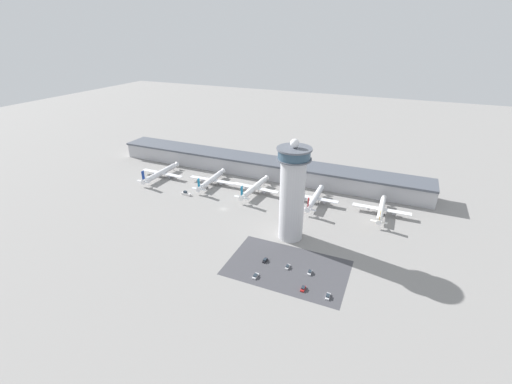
{
  "coord_description": "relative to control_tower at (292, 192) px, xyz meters",
  "views": [
    {
      "loc": [
        106.71,
        -186.88,
        116.2
      ],
      "look_at": [
        20.71,
        10.62,
        12.81
      ],
      "focal_mm": 24.0,
      "sensor_mm": 36.0,
      "label": 1
    }
  ],
  "objects": [
    {
      "name": "airplane_gate_delta",
      "position": [
        2.51,
        48.95,
        -25.98
      ],
      "size": [
        33.77,
        40.13,
        13.56
      ],
      "color": "silver",
      "rests_on": "ground"
    },
    {
      "name": "car_navy_sedan",
      "position": [
        20.95,
        -42.62,
        -30.05
      ],
      "size": [
        1.87,
        4.29,
        1.5
      ],
      "color": "black",
      "rests_on": "ground"
    },
    {
      "name": "car_silver_sedan",
      "position": [
        8.37,
        -29.44,
        -30.09
      ],
      "size": [
        1.71,
        4.2,
        1.39
      ],
      "color": "black",
      "rests_on": "ground"
    },
    {
      "name": "service_truck_fuel",
      "position": [
        -85.71,
        40.42,
        -29.66
      ],
      "size": [
        5.24,
        6.77,
        2.78
      ],
      "color": "black",
      "rests_on": "ground"
    },
    {
      "name": "car_blue_compact",
      "position": [
        20.61,
        -29.28,
        -30.04
      ],
      "size": [
        1.86,
        4.13,
        1.52
      ],
      "color": "black",
      "rests_on": "ground"
    },
    {
      "name": "car_yellow_taxi",
      "position": [
        -4.82,
        -29.01,
        -30.05
      ],
      "size": [
        1.83,
        4.35,
        1.5
      ],
      "color": "black",
      "rests_on": "ground"
    },
    {
      "name": "car_white_wagon",
      "position": [
        -4.41,
        -43.29,
        -30.09
      ],
      "size": [
        1.99,
        4.62,
        1.39
      ],
      "color": "black",
      "rests_on": "ground"
    },
    {
      "name": "control_tower",
      "position": [
        0.0,
        0.0,
        0.0
      ],
      "size": [
        19.73,
        19.73,
        62.34
      ],
      "color": "#BCBCC1",
      "rests_on": "ground"
    },
    {
      "name": "airplane_gate_charlie",
      "position": [
        -44.77,
        47.94,
        -25.85
      ],
      "size": [
        38.16,
        43.47,
        14.1
      ],
      "color": "white",
      "rests_on": "ground"
    },
    {
      "name": "terminal_building",
      "position": [
        -54.75,
        84.88,
        -23.22
      ],
      "size": [
        276.25,
        25.0,
        14.62
      ],
      "color": "#B2B2B7",
      "rests_on": "ground"
    },
    {
      "name": "airplane_gate_alpha",
      "position": [
        -130.99,
        44.33,
        -26.43
      ],
      "size": [
        40.34,
        45.27,
        13.76
      ],
      "color": "white",
      "rests_on": "ground"
    },
    {
      "name": "airplane_gate_bravo",
      "position": [
        -83.8,
        48.82,
        -26.5
      ],
      "size": [
        40.81,
        42.34,
        13.21
      ],
      "color": "white",
      "rests_on": "ground"
    },
    {
      "name": "ground_plane",
      "position": [
        -54.75,
        14.88,
        -30.63
      ],
      "size": [
        1000.0,
        1000.0,
        0.0
      ],
      "primitive_type": "plane",
      "color": "gray"
    },
    {
      "name": "car_maroon_suv",
      "position": [
        33.29,
        -43.1,
        -30.06
      ],
      "size": [
        1.92,
        4.56,
        1.46
      ],
      "color": "black",
      "rests_on": "ground"
    },
    {
      "name": "service_truck_catering",
      "position": [
        -92.31,
        23.87,
        -29.57
      ],
      "size": [
        7.96,
        2.72,
        3.02
      ],
      "color": "black",
      "rests_on": "ground"
    },
    {
      "name": "parking_lot_surface",
      "position": [
        8.21,
        -29.57,
        -30.62
      ],
      "size": [
        64.0,
        40.0,
        0.01
      ],
      "primitive_type": "cube",
      "color": "#424247",
      "rests_on": "ground"
    },
    {
      "name": "airplane_gate_echo",
      "position": [
        48.6,
        50.92,
        -26.17
      ],
      "size": [
        38.97,
        40.15,
        12.38
      ],
      "color": "white",
      "rests_on": "ground"
    }
  ]
}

